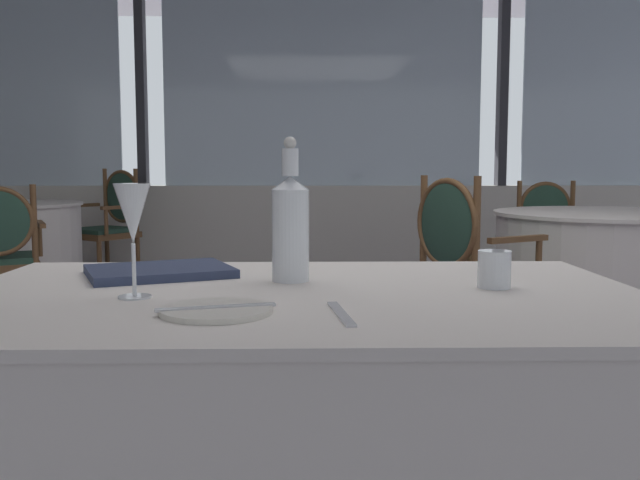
# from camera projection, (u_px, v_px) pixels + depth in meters

# --- Properties ---
(ground_plane) EXTENTS (14.02, 14.02, 0.00)m
(ground_plane) POSITION_uv_depth(u_px,v_px,m) (348.00, 432.00, 2.68)
(ground_plane) COLOR #47384C
(window_wall_far) EXTENTS (10.77, 0.14, 2.93)m
(window_wall_far) POSITION_uv_depth(u_px,v_px,m) (323.00, 152.00, 6.58)
(window_wall_far) COLOR silver
(window_wall_far) RESTS_ON ground_plane
(foreground_table) EXTENTS (1.42, 0.91, 0.76)m
(foreground_table) POSITION_uv_depth(u_px,v_px,m) (299.00, 470.00, 1.46)
(foreground_table) COLOR white
(foreground_table) RESTS_ON ground_plane
(side_plate) EXTENTS (0.20, 0.20, 0.01)m
(side_plate) POSITION_uv_depth(u_px,v_px,m) (216.00, 310.00, 1.20)
(side_plate) COLOR silver
(side_plate) RESTS_ON foreground_table
(butter_knife) EXTENTS (0.21, 0.07, 0.00)m
(butter_knife) POSITION_uv_depth(u_px,v_px,m) (216.00, 307.00, 1.20)
(butter_knife) COLOR silver
(butter_knife) RESTS_ON foreground_table
(dinner_fork) EXTENTS (0.04, 0.20, 0.00)m
(dinner_fork) POSITION_uv_depth(u_px,v_px,m) (341.00, 314.00, 1.19)
(dinner_fork) COLOR silver
(dinner_fork) RESTS_ON foreground_table
(water_bottle) EXTENTS (0.08, 0.08, 0.32)m
(water_bottle) POSITION_uv_depth(u_px,v_px,m) (290.00, 225.00, 1.54)
(water_bottle) COLOR white
(water_bottle) RESTS_ON foreground_table
(wine_glass) EXTENTS (0.07, 0.07, 0.22)m
(wine_glass) POSITION_uv_depth(u_px,v_px,m) (133.00, 216.00, 1.33)
(wine_glass) COLOR white
(wine_glass) RESTS_ON foreground_table
(water_tumbler) EXTENTS (0.07, 0.07, 0.08)m
(water_tumbler) POSITION_uv_depth(u_px,v_px,m) (494.00, 269.00, 1.46)
(water_tumbler) COLOR white
(water_tumbler) RESTS_ON foreground_table
(menu_book) EXTENTS (0.39, 0.34, 0.02)m
(menu_book) POSITION_uv_depth(u_px,v_px,m) (159.00, 271.00, 1.63)
(menu_book) COLOR #2D3856
(menu_book) RESTS_ON foreground_table
(background_table_0) EXTENTS (1.33, 1.33, 0.76)m
(background_table_0) POSITION_uv_depth(u_px,v_px,m) (609.00, 277.00, 4.06)
(background_table_0) COLOR white
(background_table_0) RESTS_ON ground_plane
(dining_chair_0_0) EXTENTS (0.62, 0.65, 0.98)m
(dining_chair_0_0) POSITION_uv_depth(u_px,v_px,m) (465.00, 258.00, 3.50)
(dining_chair_0_0) COLOR brown
(dining_chair_0_0) RESTS_ON ground_plane
(dining_chair_0_2) EXTENTS (0.55, 0.48, 0.92)m
(dining_chair_0_2) POSITION_uv_depth(u_px,v_px,m) (550.00, 232.00, 5.12)
(dining_chair_0_2) COLOR brown
(dining_chair_0_2) RESTS_ON ground_plane
(dining_chair_1_2) EXTENTS (0.66, 0.64, 1.01)m
(dining_chair_1_2) POSITION_uv_depth(u_px,v_px,m) (111.00, 218.00, 5.97)
(dining_chair_1_2) COLOR brown
(dining_chair_1_2) RESTS_ON ground_plane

